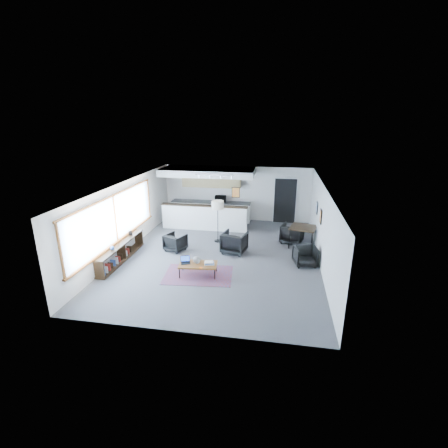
% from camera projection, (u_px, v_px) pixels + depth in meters
% --- Properties ---
extents(room, '(7.02, 9.02, 2.62)m').
position_uv_depth(room, '(219.00, 222.00, 11.39)').
color(room, '#4D4D4F').
rests_on(room, ground).
extents(window, '(0.10, 5.95, 1.66)m').
position_uv_depth(window, '(115.00, 220.00, 11.06)').
color(window, '#8CBFFF').
rests_on(window, room).
extents(console, '(0.35, 3.00, 0.80)m').
position_uv_depth(console, '(121.00, 252.00, 11.25)').
color(console, black).
rests_on(console, floor).
extents(kitchenette, '(4.20, 1.96, 2.60)m').
position_uv_depth(kitchenette, '(209.00, 194.00, 15.03)').
color(kitchenette, white).
rests_on(kitchenette, floor).
extents(doorway, '(1.10, 0.12, 2.15)m').
position_uv_depth(doorway, '(285.00, 200.00, 15.22)').
color(doorway, black).
rests_on(doorway, room).
extents(track_light, '(1.60, 0.07, 0.15)m').
position_uv_depth(track_light, '(215.00, 176.00, 13.16)').
color(track_light, silver).
rests_on(track_light, room).
extents(wall_art_lower, '(0.03, 0.38, 0.48)m').
position_uv_depth(wall_art_lower, '(321.00, 216.00, 11.12)').
color(wall_art_lower, black).
rests_on(wall_art_lower, room).
extents(wall_art_upper, '(0.03, 0.34, 0.44)m').
position_uv_depth(wall_art_upper, '(317.00, 208.00, 12.35)').
color(wall_art_upper, black).
rests_on(wall_art_upper, room).
extents(kilim_rug, '(2.28, 1.67, 0.01)m').
position_uv_depth(kilim_rug, '(198.00, 275.00, 10.34)').
color(kilim_rug, '#562F43').
rests_on(kilim_rug, floor).
extents(coffee_table, '(1.25, 0.76, 0.39)m').
position_uv_depth(coffee_table, '(198.00, 265.00, 10.23)').
color(coffee_table, brown).
rests_on(coffee_table, floor).
extents(laptop, '(0.36, 0.33, 0.21)m').
position_uv_depth(laptop, '(185.00, 261.00, 10.29)').
color(laptop, black).
rests_on(laptop, coffee_table).
extents(ceramic_pot, '(0.23, 0.23, 0.23)m').
position_uv_depth(ceramic_pot, '(197.00, 260.00, 10.22)').
color(ceramic_pot, gray).
rests_on(ceramic_pot, coffee_table).
extents(book_stack, '(0.36, 0.32, 0.10)m').
position_uv_depth(book_stack, '(209.00, 263.00, 10.18)').
color(book_stack, silver).
rests_on(book_stack, coffee_table).
extents(coaster, '(0.11, 0.11, 0.01)m').
position_uv_depth(coaster, '(201.00, 268.00, 9.95)').
color(coaster, '#E5590C').
rests_on(coaster, coffee_table).
extents(armchair_left, '(0.87, 0.85, 0.70)m').
position_uv_depth(armchair_left, '(175.00, 242.00, 12.16)').
color(armchair_left, black).
rests_on(armchair_left, floor).
extents(armchair_right, '(0.98, 0.94, 0.86)m').
position_uv_depth(armchair_right, '(234.00, 241.00, 11.95)').
color(armchair_right, black).
rests_on(armchair_right, floor).
extents(floor_lamp, '(0.53, 0.53, 1.68)m').
position_uv_depth(floor_lamp, '(218.00, 206.00, 12.70)').
color(floor_lamp, black).
rests_on(floor_lamp, floor).
extents(dining_table, '(1.15, 1.15, 0.80)m').
position_uv_depth(dining_table, '(303.00, 229.00, 12.41)').
color(dining_table, black).
rests_on(dining_table, floor).
extents(dining_chair_near, '(0.72, 0.69, 0.63)m').
position_uv_depth(dining_chair_near, '(305.00, 256.00, 10.96)').
color(dining_chair_near, black).
rests_on(dining_chair_near, floor).
extents(dining_chair_far, '(0.85, 0.82, 0.71)m').
position_uv_depth(dining_chair_far, '(292.00, 234.00, 12.90)').
color(dining_chair_far, black).
rests_on(dining_chair_far, floor).
extents(microwave, '(0.56, 0.35, 0.36)m').
position_uv_depth(microwave, '(220.00, 198.00, 15.45)').
color(microwave, black).
rests_on(microwave, kitchenette).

